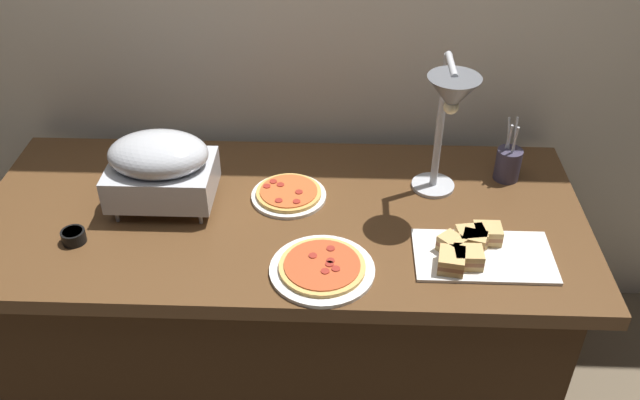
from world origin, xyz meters
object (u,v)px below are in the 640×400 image
(pizza_plate_center, at_px, (289,194))
(chafing_dish, at_px, (160,167))
(heat_lamp, at_px, (449,105))
(pizza_plate_front, at_px, (322,268))
(utensil_holder, at_px, (508,163))
(sandwich_platter, at_px, (473,250))
(sauce_cup_near, at_px, (73,236))

(pizza_plate_center, bearing_deg, chafing_dish, -172.79)
(chafing_dish, distance_m, pizza_plate_center, 0.41)
(heat_lamp, relative_size, pizza_plate_front, 1.61)
(chafing_dish, relative_size, utensil_holder, 1.45)
(heat_lamp, xyz_separation_m, sandwich_platter, (0.08, -0.22, -0.35))
(sandwich_platter, distance_m, sauce_cup_near, 1.17)
(utensil_holder, bearing_deg, pizza_plate_center, -169.09)
(chafing_dish, relative_size, sauce_cup_near, 4.56)
(chafing_dish, height_order, sauce_cup_near, chafing_dish)
(heat_lamp, xyz_separation_m, utensil_holder, (0.25, 0.18, -0.31))
(heat_lamp, relative_size, sandwich_platter, 1.20)
(chafing_dish, height_order, sandwich_platter, chafing_dish)
(heat_lamp, height_order, pizza_plate_center, heat_lamp)
(heat_lamp, bearing_deg, pizza_plate_front, -138.96)
(sandwich_platter, bearing_deg, chafing_dish, 166.81)
(pizza_plate_center, distance_m, sauce_cup_near, 0.66)
(sandwich_platter, bearing_deg, pizza_plate_front, -169.27)
(heat_lamp, height_order, sandwich_platter, heat_lamp)
(pizza_plate_front, xyz_separation_m, sandwich_platter, (0.43, 0.08, 0.01))
(heat_lamp, bearing_deg, sauce_cup_near, -169.57)
(sandwich_platter, bearing_deg, pizza_plate_center, 153.98)
(sandwich_platter, xyz_separation_m, sauce_cup_near, (-1.17, 0.02, -0.00))
(pizza_plate_front, relative_size, utensil_holder, 1.34)
(sandwich_platter, height_order, utensil_holder, utensil_holder)
(pizza_plate_front, bearing_deg, sauce_cup_near, 171.93)
(pizza_plate_front, height_order, pizza_plate_center, same)
(heat_lamp, distance_m, sauce_cup_near, 1.16)
(heat_lamp, distance_m, utensil_holder, 0.44)
(chafing_dish, distance_m, pizza_plate_front, 0.60)
(sandwich_platter, bearing_deg, utensil_holder, 67.61)
(pizza_plate_front, bearing_deg, chafing_dish, 149.29)
(heat_lamp, height_order, utensil_holder, heat_lamp)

